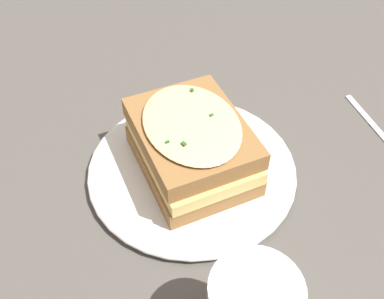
# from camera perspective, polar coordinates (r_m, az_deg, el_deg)

# --- Properties ---
(ground_plane) EXTENTS (2.40, 2.40, 0.00)m
(ground_plane) POSITION_cam_1_polar(r_m,az_deg,el_deg) (0.55, 0.19, -0.50)
(ground_plane) COLOR #514C47
(dinner_plate) EXTENTS (0.24, 0.24, 0.01)m
(dinner_plate) POSITION_cam_1_polar(r_m,az_deg,el_deg) (0.52, 0.00, -2.50)
(dinner_plate) COLOR white
(dinner_plate) RESTS_ON ground_plane
(sandwich) EXTENTS (0.16, 0.18, 0.07)m
(sandwich) POSITION_cam_1_polar(r_m,az_deg,el_deg) (0.49, -0.03, 0.59)
(sandwich) COLOR olive
(sandwich) RESTS_ON dinner_plate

